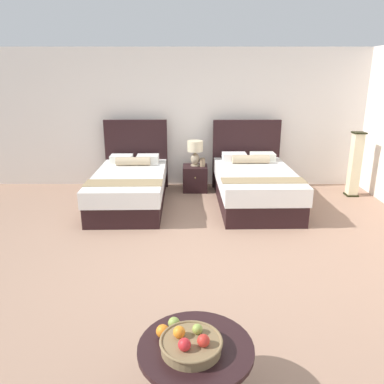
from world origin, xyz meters
TOP-DOWN VIEW (x-y plane):
  - ground_plane at (0.00, 0.00)m, footprint 10.33×10.13m
  - wall_back at (0.00, 3.26)m, footprint 10.33×0.12m
  - bed_near_window at (-1.05, 2.01)m, footprint 1.22×2.21m
  - bed_near_corner at (1.05, 2.00)m, footprint 1.31×2.18m
  - nightstand at (0.05, 2.78)m, footprint 0.46×0.48m
  - table_lamp at (0.05, 2.80)m, footprint 0.29×0.29m
  - vase at (0.19, 2.74)m, footprint 0.10×0.10m
  - coffee_table at (0.02, -2.11)m, footprint 0.76×0.76m
  - fruit_bowl at (-0.01, -2.14)m, footprint 0.41×0.41m
  - loose_apple at (-0.13, -1.92)m, footprint 0.08×0.08m
  - loose_orange at (-0.20, -2.01)m, footprint 0.09×0.09m
  - floor_lamp_corner at (2.91, 2.46)m, footprint 0.21×0.21m

SIDE VIEW (x-z plane):
  - ground_plane at x=0.00m, z-range -0.02..0.00m
  - nightstand at x=0.05m, z-range 0.00..0.48m
  - bed_near_window at x=-1.05m, z-range -0.34..0.97m
  - coffee_table at x=0.02m, z-range 0.10..0.56m
  - bed_near_corner at x=1.05m, z-range -0.32..0.99m
  - loose_apple at x=-0.13m, z-range 0.45..0.54m
  - loose_orange at x=-0.20m, z-range 0.45..0.54m
  - fruit_bowl at x=-0.01m, z-range 0.43..0.58m
  - vase at x=0.19m, z-range 0.48..0.64m
  - floor_lamp_corner at x=2.91m, z-range 0.00..1.16m
  - table_lamp at x=0.05m, z-range 0.54..1.01m
  - wall_back at x=0.00m, z-range 0.00..2.60m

